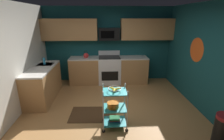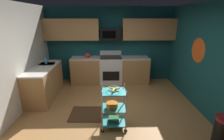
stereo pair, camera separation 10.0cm
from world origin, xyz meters
name	(u,v)px [view 2 (the right image)]	position (x,y,z in m)	size (l,w,h in m)	color
floor	(112,115)	(0.00, 0.00, -0.02)	(4.40, 4.80, 0.04)	#A87542
wall_back	(110,45)	(0.00, 2.43, 1.30)	(4.52, 0.06, 2.60)	#14474C
wall_left	(8,64)	(-2.23, 0.00, 1.30)	(0.06, 4.80, 2.60)	silver
wall_right	(212,62)	(2.23, 0.00, 1.30)	(0.06, 4.80, 2.60)	#14474C
wall_flower_decal	(198,50)	(2.20, 0.59, 1.45)	(0.62, 0.62, 0.00)	#E5591E
counter_run	(88,74)	(-0.73, 1.67, 0.46)	(3.54, 2.23, 0.92)	#B27F4C
oven_range	(111,70)	(0.02, 2.10, 0.48)	(0.76, 0.65, 1.10)	white
upper_cabinets	(110,29)	(-0.01, 2.23, 1.85)	(4.40, 0.33, 0.70)	#B27F4C
microwave	(111,34)	(0.02, 2.21, 1.70)	(0.70, 0.39, 0.40)	black
rolling_cart	(114,108)	(0.04, -0.45, 0.45)	(0.54, 0.42, 0.91)	silver
fruit_bowl	(114,89)	(0.04, -0.45, 0.88)	(0.27, 0.27, 0.07)	silver
mixing_bowl_large	(112,105)	(0.00, -0.45, 0.52)	(0.25, 0.25, 0.11)	orange
book_stack	(114,119)	(0.04, -0.45, 0.17)	(0.23, 0.20, 0.08)	#1E4C8C
kettle	(88,55)	(-0.77, 2.10, 1.00)	(0.21, 0.18, 0.26)	red
dish_soap_bottle	(46,61)	(-1.92, 1.32, 1.02)	(0.06, 0.06, 0.20)	#2D8CBF
trash_can	(223,135)	(1.90, -1.17, 0.33)	(0.34, 0.42, 0.66)	black
floor_rug	(93,114)	(-0.45, 0.03, 0.01)	(1.10, 0.70, 0.01)	#472D19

